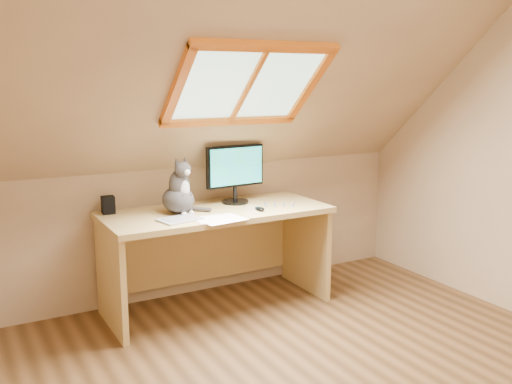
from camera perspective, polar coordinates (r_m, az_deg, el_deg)
room_shell at (r=2.79m, az=10.31°, el=6.41°), size 3.52×3.52×2.41m
desk at (r=4.22m, az=-4.39°, el=-4.56°), size 1.62×0.71×0.74m
monitor at (r=4.26m, az=-2.08°, el=2.21°), size 0.48×0.20×0.44m
cat at (r=3.98m, az=-7.72°, el=-0.10°), size 0.28×0.31×0.40m
desk_speaker at (r=4.08m, az=-14.57°, el=-1.26°), size 0.09×0.09×0.12m
graphics_tablet at (r=3.81m, az=-7.64°, el=-2.74°), size 0.30×0.24×0.01m
mouse at (r=4.04m, az=0.36°, el=-1.69°), size 0.07×0.10×0.03m
papers at (r=3.84m, az=-3.32°, el=-2.61°), size 0.33×0.27×0.00m
cables at (r=4.17m, az=1.39°, el=-1.46°), size 0.51×0.26×0.01m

